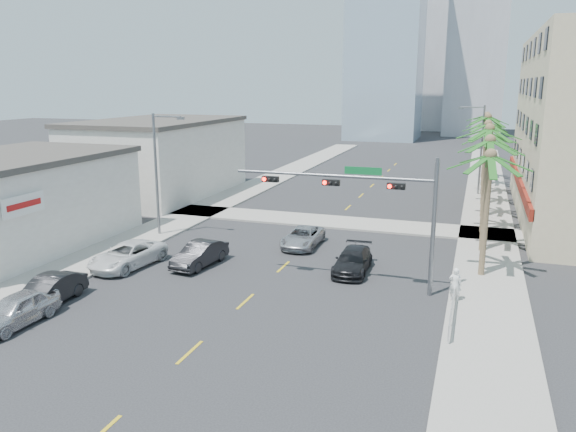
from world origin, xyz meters
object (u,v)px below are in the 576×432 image
object	(u,v)px
car_lane_center	(303,237)
car_parked_far	(128,255)
car_lane_left	(200,254)
car_parked_near	(16,310)
car_parked_mid	(49,291)
traffic_signal_mast	(373,199)
pedestrian	(455,284)
car_lane_right	(353,261)

from	to	relation	value
car_lane_center	car_parked_far	bearing A→B (deg)	-139.10
car_lane_left	car_parked_near	bearing A→B (deg)	-103.88
car_parked_near	car_parked_mid	distance (m)	2.59
traffic_signal_mast	car_lane_center	xyz separation A→B (m)	(-5.99, 6.75, -4.40)
car_parked_mid	car_lane_left	xyz separation A→B (m)	(4.40, 8.13, 0.01)
car_parked_mid	car_lane_center	xyz separation A→B (m)	(9.20, 14.26, -0.07)
car_parked_near	car_lane_center	distance (m)	18.98
car_parked_mid	car_lane_center	size ratio (longest dim) A/B	0.93
traffic_signal_mast	car_lane_left	world-z (taller)	traffic_signal_mast
car_parked_mid	car_parked_far	world-z (taller)	car_parked_far
car_parked_far	car_parked_near	bearing A→B (deg)	-82.06
traffic_signal_mast	pedestrian	distance (m)	6.09
car_parked_near	car_lane_center	xyz separation A→B (m)	(8.81, 16.82, -0.09)
car_lane_right	car_lane_center	bearing A→B (deg)	134.44
car_lane_center	car_lane_right	bearing A→B (deg)	-43.51
traffic_signal_mast	car_parked_near	xyz separation A→B (m)	(-14.79, -10.06, -4.31)
car_lane_center	pedestrian	xyz separation A→B (m)	(10.50, -7.39, 0.36)
car_parked_mid	car_lane_right	size ratio (longest dim) A/B	0.94
car_parked_near	car_lane_right	xyz separation A→B (m)	(13.26, 12.61, -0.07)
traffic_signal_mast	car_parked_mid	distance (m)	17.48
car_parked_far	car_lane_left	xyz separation A→B (m)	(4.12, 1.63, -0.01)
traffic_signal_mast	car_lane_left	xyz separation A→B (m)	(-10.78, 0.62, -4.32)
car_parked_mid	car_parked_far	xyz separation A→B (m)	(0.28, 6.50, 0.02)
car_parked_far	pedestrian	world-z (taller)	pedestrian
traffic_signal_mast	car_lane_center	bearing A→B (deg)	131.56
car_parked_near	car_parked_mid	bearing A→B (deg)	100.48
car_parked_near	pedestrian	distance (m)	21.49
traffic_signal_mast	car_parked_mid	world-z (taller)	traffic_signal_mast
car_parked_mid	car_lane_right	xyz separation A→B (m)	(13.65, 10.05, -0.04)
car_lane_center	pedestrian	world-z (taller)	pedestrian
pedestrian	car_parked_near	bearing A→B (deg)	28.52
car_parked_far	car_lane_center	distance (m)	11.82
car_parked_near	pedestrian	world-z (taller)	pedestrian
car_parked_mid	pedestrian	xyz separation A→B (m)	(19.70, 6.87, 0.29)
car_parked_far	car_parked_mid	bearing A→B (deg)	-85.23
car_parked_near	pedestrian	xyz separation A→B (m)	(19.31, 9.42, 0.27)
car_lane_right	car_parked_far	bearing A→B (deg)	-167.32
traffic_signal_mast	pedestrian	bearing A→B (deg)	-8.06
car_parked_near	pedestrian	bearing A→B (deg)	27.83
car_lane_right	pedestrian	distance (m)	6.84
car_parked_near	car_lane_left	xyz separation A→B (m)	(4.01, 10.69, -0.01)
car_lane_right	car_lane_left	bearing A→B (deg)	-170.47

